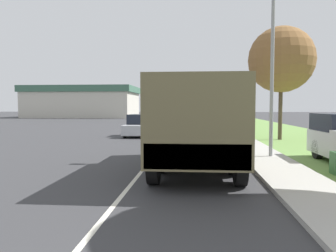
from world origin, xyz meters
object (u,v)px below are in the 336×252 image
Objects in this scene: military_truck at (196,121)px; lamp_post at (267,57)px; car_second_ahead at (193,119)px; car_fourth_ahead at (197,114)px; car_farthest_ahead at (197,114)px; car_nearest_ahead at (140,126)px; car_third_ahead at (172,116)px.

military_truck is 4.46m from lamp_post.
car_second_ahead is at bearing 97.57° from lamp_post.
car_fourth_ahead is 9.09m from car_farthest_ahead.
lamp_post reaches higher than car_nearest_ahead.
car_fourth_ahead reaches higher than car_nearest_ahead.
car_second_ahead is at bearing 73.32° from car_nearest_ahead.
car_farthest_ahead is (4.33, 44.15, -0.08)m from car_nearest_ahead.
lamp_post reaches higher than car_second_ahead.
car_second_ahead is 1.06× the size of car_fourth_ahead.
car_nearest_ahead is 35.33m from car_fourth_ahead.
lamp_post is at bearing -86.98° from car_fourth_ahead.
car_fourth_ahead is at bearing -90.09° from car_farthest_ahead.
car_third_ahead reaches higher than car_farthest_ahead.
car_farthest_ahead is at bearing 92.49° from lamp_post.
military_truck is at bearing -90.43° from car_farthest_ahead.
car_second_ahead is 22.66m from lamp_post.
car_fourth_ahead is (3.89, 7.25, 0.06)m from car_third_ahead.
military_truck is 12.94m from car_nearest_ahead.
car_fourth_ahead is 0.98× the size of car_farthest_ahead.
military_truck is at bearing -85.04° from car_third_ahead.
car_farthest_ahead is at bearing 89.57° from military_truck.
car_second_ahead is at bearing -91.09° from car_farthest_ahead.
car_nearest_ahead is 1.02× the size of car_second_ahead.
lamp_post is (2.95, -22.22, 3.35)m from car_second_ahead.
car_third_ahead is at bearing 99.44° from lamp_post.
lamp_post is at bearing -55.68° from car_nearest_ahead.
car_second_ahead is at bearing -77.90° from car_third_ahead.
car_nearest_ahead is 0.65× the size of lamp_post.
car_farthest_ahead is (0.60, 31.72, -0.09)m from car_second_ahead.
car_third_ahead is at bearing 102.10° from car_second_ahead.
car_farthest_ahead is at bearing 76.56° from car_third_ahead.
car_nearest_ahead is at bearing -106.68° from car_second_ahead.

